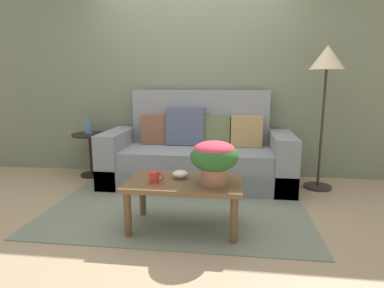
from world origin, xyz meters
TOP-DOWN VIEW (x-y plane):
  - ground_plane at (0.00, 0.00)m, footprint 14.00×14.00m
  - wall_back at (0.00, 1.24)m, footprint 6.40×0.12m
  - area_rug at (0.00, -0.03)m, footprint 2.54×1.84m
  - couch at (0.11, 0.76)m, footprint 2.28×0.90m
  - coffee_table at (0.13, -0.54)m, footprint 0.98×0.56m
  - side_table at (-1.35, 0.89)m, footprint 0.48×0.48m
  - floor_lamp at (1.56, 0.73)m, footprint 0.38×0.38m
  - potted_plant at (0.39, -0.59)m, footprint 0.39×0.39m
  - coffee_mug at (-0.11, -0.61)m, footprint 0.13×0.08m
  - snack_bowl at (0.09, -0.46)m, footprint 0.14×0.14m
  - table_vase at (-1.37, 0.88)m, footprint 0.11×0.11m

SIDE VIEW (x-z plane):
  - ground_plane at x=0.00m, z-range 0.00..0.00m
  - area_rug at x=0.00m, z-range 0.00..0.01m
  - couch at x=0.11m, z-range -0.23..0.93m
  - coffee_table at x=0.13m, z-range 0.15..0.58m
  - side_table at x=-1.35m, z-range 0.11..0.69m
  - snack_bowl at x=0.09m, z-range 0.43..0.50m
  - coffee_mug at x=-0.11m, z-range 0.43..0.52m
  - potted_plant at x=0.39m, z-range 0.48..0.84m
  - table_vase at x=-1.37m, z-range 0.56..0.77m
  - floor_lamp at x=1.56m, z-range 0.57..2.23m
  - wall_back at x=0.00m, z-range 0.00..2.85m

